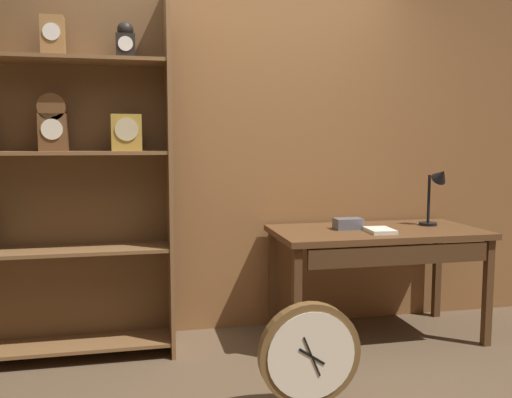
% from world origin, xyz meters
% --- Properties ---
extents(back_wood_panel, '(4.80, 0.05, 2.60)m').
position_xyz_m(back_wood_panel, '(0.00, 1.37, 1.30)').
color(back_wood_panel, brown).
rests_on(back_wood_panel, ground).
extents(bookshelf, '(1.35, 0.31, 2.27)m').
position_xyz_m(bookshelf, '(-1.10, 1.02, 1.17)').
color(bookshelf, brown).
rests_on(bookshelf, ground).
extents(workbench, '(1.40, 0.72, 0.75)m').
position_xyz_m(workbench, '(0.96, 0.92, 0.67)').
color(workbench, brown).
rests_on(workbench, ground).
extents(desk_lamp, '(0.18, 0.19, 0.43)m').
position_xyz_m(desk_lamp, '(1.43, 0.99, 1.02)').
color(desk_lamp, black).
rests_on(desk_lamp, workbench).
extents(toolbox_small, '(0.18, 0.12, 0.07)m').
position_xyz_m(toolbox_small, '(0.77, 0.99, 0.79)').
color(toolbox_small, '#595960').
rests_on(toolbox_small, workbench).
extents(open_repair_manual, '(0.17, 0.23, 0.02)m').
position_xyz_m(open_repair_manual, '(0.93, 0.82, 0.76)').
color(open_repair_manual, silver).
rests_on(open_repair_manual, workbench).
extents(round_clock_large, '(0.52, 0.11, 0.56)m').
position_xyz_m(round_clock_large, '(0.20, 0.04, 0.28)').
color(round_clock_large, brown).
rests_on(round_clock_large, ground).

